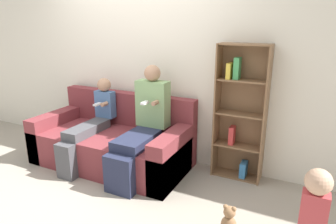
% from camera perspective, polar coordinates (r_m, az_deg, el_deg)
% --- Properties ---
extents(ground_plane, '(14.00, 14.00, 0.00)m').
position_cam_1_polar(ground_plane, '(3.57, -14.23, -13.28)').
color(ground_plane, '#9E9384').
extents(back_wall, '(10.00, 0.06, 2.55)m').
position_cam_1_polar(back_wall, '(4.01, -5.49, 9.76)').
color(back_wall, silver).
rests_on(back_wall, ground_plane).
extents(couch, '(1.96, 0.95, 0.86)m').
position_cam_1_polar(couch, '(3.91, -10.45, -5.77)').
color(couch, maroon).
rests_on(couch, ground_plane).
extents(adult_seated, '(0.39, 0.90, 1.28)m').
position_cam_1_polar(adult_seated, '(3.47, -4.85, -2.14)').
color(adult_seated, '#232842').
rests_on(adult_seated, ground_plane).
extents(child_seated, '(0.26, 0.92, 1.06)m').
position_cam_1_polar(child_seated, '(3.88, -14.76, -2.25)').
color(child_seated, '#47474C').
rests_on(child_seated, ground_plane).
extents(toddler_standing, '(0.19, 0.19, 0.78)m').
position_cam_1_polar(toddler_standing, '(2.51, 26.05, -16.45)').
color(toddler_standing, '#232842').
rests_on(toddler_standing, ground_plane).
extents(bookshelf, '(0.56, 0.24, 1.54)m').
position_cam_1_polar(bookshelf, '(3.48, 13.64, -0.24)').
color(bookshelf, brown).
rests_on(bookshelf, ground_plane).
extents(teddy_bear, '(0.14, 0.11, 0.27)m').
position_cam_1_polar(teddy_bear, '(2.78, 11.53, -19.58)').
color(teddy_bear, '#936B47').
rests_on(teddy_bear, ground_plane).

